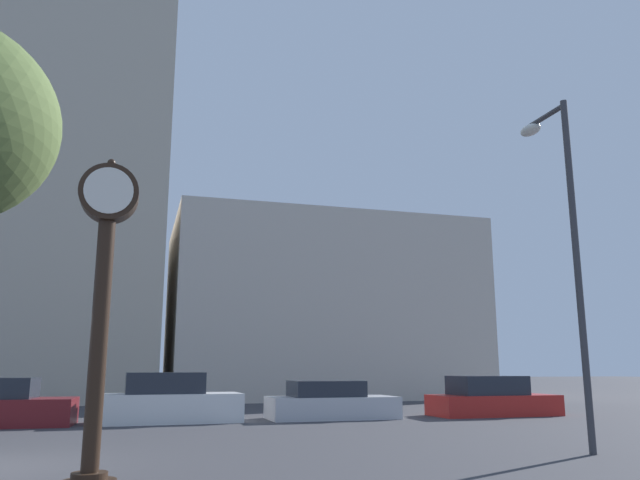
# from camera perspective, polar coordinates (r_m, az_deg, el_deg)

# --- Properties ---
(building_tall_tower) EXTENTS (13.95, 12.00, 36.20)m
(building_tall_tower) POSITION_cam_1_polar(r_m,az_deg,el_deg) (39.87, -23.89, 13.83)
(building_tall_tower) COLOR #BCB29E
(building_tall_tower) RESTS_ON ground_plane
(building_storefront_row) EXTENTS (16.90, 12.00, 9.84)m
(building_storefront_row) POSITION_cam_1_polar(r_m,az_deg,el_deg) (37.37, -0.39, -6.58)
(building_storefront_row) COLOR beige
(building_storefront_row) RESTS_ON ground_plane
(street_clock) EXTENTS (0.85, 0.73, 4.70)m
(street_clock) POSITION_cam_1_polar(r_m,az_deg,el_deg) (9.57, -19.24, -3.89)
(street_clock) COLOR black
(street_clock) RESTS_ON ground_plane
(car_white) EXTENTS (4.25, 1.90, 1.49)m
(car_white) POSITION_cam_1_polar(r_m,az_deg,el_deg) (20.14, -13.62, -14.15)
(car_white) COLOR silver
(car_white) RESTS_ON ground_plane
(car_silver) EXTENTS (4.19, 1.89, 1.22)m
(car_silver) POSITION_cam_1_polar(r_m,az_deg,el_deg) (21.07, 0.96, -14.65)
(car_silver) COLOR #BCBCC1
(car_silver) RESTS_ON ground_plane
(car_red) EXTENTS (4.42, 1.87, 1.35)m
(car_red) POSITION_cam_1_polar(r_m,az_deg,el_deg) (23.25, 15.42, -13.84)
(car_red) COLOR red
(car_red) RESTS_ON ground_plane
(street_lamp_right) EXTENTS (0.36, 1.57, 7.20)m
(street_lamp_right) POSITION_cam_1_polar(r_m,az_deg,el_deg) (14.08, 21.27, 1.85)
(street_lamp_right) COLOR #38383D
(street_lamp_right) RESTS_ON ground_plane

